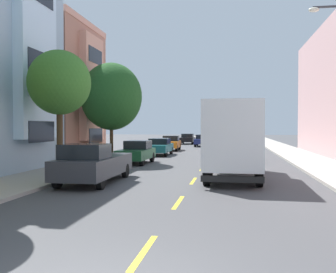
{
  "coord_description": "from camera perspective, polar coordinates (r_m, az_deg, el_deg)",
  "views": [
    {
      "loc": [
        1.68,
        -5.35,
        2.45
      ],
      "look_at": [
        -2.63,
        21.02,
        1.75
      ],
      "focal_mm": 41.61,
      "sensor_mm": 36.0,
      "label": 1
    }
  ],
  "objects": [
    {
      "name": "ground_plane",
      "position": [
        35.47,
        6.55,
        -2.48
      ],
      "size": [
        160.0,
        160.0,
        0.0
      ],
      "primitive_type": "plane",
      "color": "#424244"
    },
    {
      "name": "sidewalk_left",
      "position": [
        34.56,
        -5.47,
        -2.46
      ],
      "size": [
        3.2,
        120.0,
        0.14
      ],
      "primitive_type": "cube",
      "color": "#A39E93",
      "rests_on": "ground_plane"
    },
    {
      "name": "sidewalk_right",
      "position": [
        33.87,
        18.48,
        -2.61
      ],
      "size": [
        3.2,
        120.0,
        0.14
      ],
      "primitive_type": "cube",
      "color": "#A39E93",
      "rests_on": "ground_plane"
    },
    {
      "name": "lane_centerline_dashes",
      "position": [
        29.99,
        6.05,
        -3.19
      ],
      "size": [
        0.14,
        47.2,
        0.01
      ],
      "color": "yellow",
      "rests_on": "ground_plane"
    },
    {
      "name": "townhouse_third_terracotta",
      "position": [
        31.81,
        -21.46,
        5.77
      ],
      "size": [
        12.43,
        8.01,
        10.16
      ],
      "color": "#B27560",
      "rests_on": "ground_plane"
    },
    {
      "name": "street_tree_second",
      "position": [
        19.33,
        -15.62,
        7.55
      ],
      "size": [
        2.97,
        2.97,
        5.93
      ],
      "color": "#47331E",
      "rests_on": "sidewalk_left"
    },
    {
      "name": "street_tree_third",
      "position": [
        26.86,
        -8.3,
        5.8
      ],
      "size": [
        4.17,
        4.17,
        6.63
      ],
      "color": "#47331E",
      "rests_on": "sidewalk_left"
    },
    {
      "name": "street_lamp",
      "position": [
        17.72,
        23.41,
        7.69
      ],
      "size": [
        1.35,
        0.28,
        7.42
      ],
      "color": "#38383D",
      "rests_on": "sidewalk_right"
    },
    {
      "name": "delivery_box_truck",
      "position": [
        18.41,
        9.63,
        -0.03
      ],
      "size": [
        2.56,
        7.57,
        3.5
      ],
      "color": "white",
      "rests_on": "ground_plane"
    },
    {
      "name": "parked_sedan_teal",
      "position": [
        33.06,
        -1.26,
        -1.46
      ],
      "size": [
        1.83,
        4.51,
        1.43
      ],
      "color": "#195B60",
      "rests_on": "ground_plane"
    },
    {
      "name": "parked_sedan_black",
      "position": [
        54.29,
        2.89,
        -0.31
      ],
      "size": [
        1.87,
        4.53,
        1.43
      ],
      "color": "black",
      "rests_on": "ground_plane"
    },
    {
      "name": "parked_hatchback_forest",
      "position": [
        25.73,
        -4.64,
        -2.28
      ],
      "size": [
        1.84,
        4.04,
        1.5
      ],
      "color": "#194C28",
      "rests_on": "ground_plane"
    },
    {
      "name": "parked_pickup_charcoal",
      "position": [
        17.13,
        -10.91,
        -3.96
      ],
      "size": [
        2.03,
        5.31,
        1.73
      ],
      "color": "#333338",
      "rests_on": "ground_plane"
    },
    {
      "name": "parked_hatchback_orange",
      "position": [
        39.41,
        0.4,
        -0.97
      ],
      "size": [
        1.85,
        4.05,
        1.5
      ],
      "color": "orange",
      "rests_on": "ground_plane"
    },
    {
      "name": "moving_navy_sedan",
      "position": [
        47.94,
        5.11,
        -0.55
      ],
      "size": [
        1.8,
        4.5,
        1.43
      ],
      "color": "navy",
      "rests_on": "ground_plane"
    }
  ]
}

